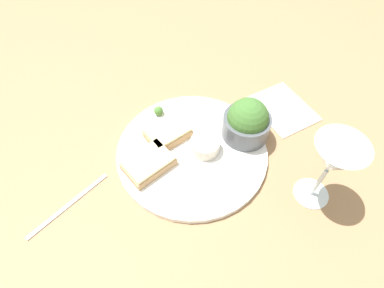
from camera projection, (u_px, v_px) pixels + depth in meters
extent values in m
plane|color=#93704C|center=(192.00, 153.00, 0.67)|extent=(4.00, 4.00, 0.00)
cylinder|color=white|center=(192.00, 151.00, 0.67)|extent=(0.33, 0.33, 0.01)
cylinder|color=#4C5156|center=(246.00, 126.00, 0.67)|extent=(0.11, 0.11, 0.05)
sphere|color=#3D6B2D|center=(248.00, 118.00, 0.65)|extent=(0.09, 0.09, 0.09)
cylinder|color=beige|center=(205.00, 145.00, 0.65)|extent=(0.06, 0.06, 0.03)
cylinder|color=#D14C38|center=(205.00, 142.00, 0.64)|extent=(0.05, 0.05, 0.01)
cube|color=tan|center=(149.00, 164.00, 0.63)|extent=(0.11, 0.08, 0.02)
cube|color=beige|center=(148.00, 161.00, 0.62)|extent=(0.10, 0.08, 0.01)
cube|color=tan|center=(168.00, 134.00, 0.68)|extent=(0.10, 0.08, 0.02)
cube|color=beige|center=(167.00, 130.00, 0.67)|extent=(0.09, 0.07, 0.01)
cylinder|color=silver|center=(311.00, 193.00, 0.61)|extent=(0.07, 0.07, 0.01)
cylinder|color=silver|center=(319.00, 182.00, 0.57)|extent=(0.01, 0.01, 0.09)
cone|color=silver|center=(335.00, 159.00, 0.51)|extent=(0.09, 0.09, 0.08)
sphere|color=#477533|center=(159.00, 111.00, 0.72)|extent=(0.02, 0.02, 0.02)
cube|color=beige|center=(283.00, 108.00, 0.75)|extent=(0.13, 0.16, 0.01)
cube|color=silver|center=(69.00, 205.00, 0.60)|extent=(0.18, 0.06, 0.01)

